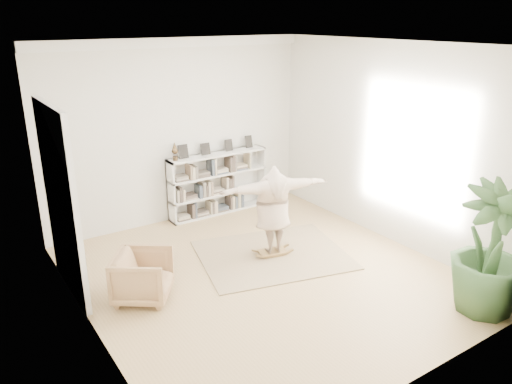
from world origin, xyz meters
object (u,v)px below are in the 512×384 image
rocker_board (273,252)px  houseplant (491,250)px  armchair (143,276)px  person (273,208)px  bookshelf (218,184)px

rocker_board → houseplant: bearing=-49.6°
armchair → person: (2.41, 0.08, 0.54)m
person → houseplant: bearing=130.4°
armchair → rocker_board: (2.41, 0.08, -0.30)m
bookshelf → houseplant: (1.27, -5.37, 0.31)m
armchair → houseplant: houseplant is taller
armchair → bookshelf: bearing=-11.6°
rocker_board → houseplant: size_ratio=0.28×
person → houseplant: (1.50, -3.05, 0.04)m
person → rocker_board: bearing=-75.8°
rocker_board → houseplant: houseplant is taller
armchair → rocker_board: armchair is taller
rocker_board → person: person is taller
houseplant → rocker_board: bearing=116.2°
armchair → rocker_board: bearing=-51.9°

